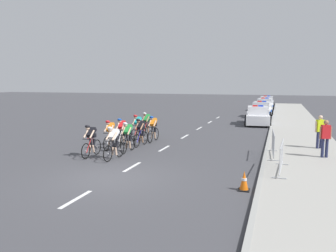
% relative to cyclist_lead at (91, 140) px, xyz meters
% --- Properties ---
extents(ground_plane, '(160.00, 160.00, 0.00)m').
position_rel_cyclist_lead_xyz_m(ground_plane, '(2.58, -2.77, -0.79)').
color(ground_plane, '#424247').
extents(sidewalk_slab, '(3.72, 60.00, 0.12)m').
position_rel_cyclist_lead_xyz_m(sidewalk_slab, '(9.46, 11.23, -0.73)').
color(sidewalk_slab, '#A3A099').
rests_on(sidewalk_slab, ground).
extents(kerb_edge, '(0.16, 60.00, 0.13)m').
position_rel_cyclist_lead_xyz_m(kerb_edge, '(7.67, 11.23, -0.72)').
color(kerb_edge, '#9E9E99').
rests_on(kerb_edge, ground).
extents(lane_markings_centre, '(0.14, 25.60, 0.01)m').
position_rel_cyclist_lead_xyz_m(lane_markings_centre, '(2.58, 6.90, -0.78)').
color(lane_markings_centre, white).
rests_on(lane_markings_centre, ground).
extents(cyclist_lead, '(0.42, 1.72, 1.56)m').
position_rel_cyclist_lead_xyz_m(cyclist_lead, '(0.00, 0.00, 0.00)').
color(cyclist_lead, black).
rests_on(cyclist_lead, ground).
extents(cyclist_second, '(0.44, 1.72, 1.56)m').
position_rel_cyclist_lead_xyz_m(cyclist_second, '(1.25, -0.16, 0.00)').
color(cyclist_second, black).
rests_on(cyclist_second, ground).
extents(cyclist_third, '(0.44, 1.72, 1.56)m').
position_rel_cyclist_lead_xyz_m(cyclist_third, '(-0.01, 1.87, 0.00)').
color(cyclist_third, black).
rests_on(cyclist_third, ground).
extents(cyclist_fourth, '(0.42, 1.72, 1.56)m').
position_rel_cyclist_lead_xyz_m(cyclist_fourth, '(1.18, 1.45, 0.00)').
color(cyclist_fourth, black).
rests_on(cyclist_fourth, ground).
extents(cyclist_fifth, '(0.44, 1.72, 1.56)m').
position_rel_cyclist_lead_xyz_m(cyclist_fifth, '(0.13, 2.89, 0.00)').
color(cyclist_fifth, black).
rests_on(cyclist_fifth, ground).
extents(cyclist_sixth, '(0.43, 1.72, 1.56)m').
position_rel_cyclist_lead_xyz_m(cyclist_sixth, '(1.15, 3.13, 0.00)').
color(cyclist_sixth, black).
rests_on(cyclist_sixth, ground).
extents(cyclist_seventh, '(0.42, 1.72, 1.56)m').
position_rel_cyclist_lead_xyz_m(cyclist_seventh, '(0.16, 4.97, 0.00)').
color(cyclist_seventh, black).
rests_on(cyclist_seventh, ground).
extents(cyclist_eighth, '(0.42, 1.72, 1.56)m').
position_rel_cyclist_lead_xyz_m(cyclist_eighth, '(1.32, 4.58, 0.00)').
color(cyclist_eighth, black).
rests_on(cyclist_eighth, ground).
extents(cyclist_ninth, '(0.44, 1.72, 1.56)m').
position_rel_cyclist_lead_xyz_m(cyclist_ninth, '(0.11, 6.52, 0.00)').
color(cyclist_ninth, black).
rests_on(cyclist_ninth, ground).
extents(police_car_nearest, '(2.27, 4.53, 1.59)m').
position_rel_cyclist_lead_xyz_m(police_car_nearest, '(6.54, 14.60, -0.11)').
color(police_car_nearest, white).
rests_on(police_car_nearest, ground).
extents(police_car_second, '(2.17, 4.48, 1.59)m').
position_rel_cyclist_lead_xyz_m(police_car_second, '(6.54, 20.97, -0.11)').
color(police_car_second, silver).
rests_on(police_car_second, ground).
extents(police_car_third, '(2.12, 4.46, 1.59)m').
position_rel_cyclist_lead_xyz_m(police_car_third, '(6.54, 27.98, -0.11)').
color(police_car_third, silver).
rests_on(police_car_third, ground).
extents(police_car_furthest, '(2.07, 4.44, 1.59)m').
position_rel_cyclist_lead_xyz_m(police_car_furthest, '(6.54, 33.86, -0.11)').
color(police_car_furthest, silver).
rests_on(police_car_furthest, ground).
extents(crowd_barrier_front, '(0.61, 2.32, 1.07)m').
position_rel_cyclist_lead_xyz_m(crowd_barrier_front, '(8.34, -0.30, -0.14)').
color(crowd_barrier_front, '#B7BABF').
rests_on(crowd_barrier_front, sidewalk_slab).
extents(crowd_barrier_middle, '(0.62, 2.32, 1.07)m').
position_rel_cyclist_lead_xyz_m(crowd_barrier_middle, '(8.00, 2.40, -0.14)').
color(crowd_barrier_middle, '#B7BABF').
rests_on(crowd_barrier_middle, sidewalk_slab).
extents(traffic_cone_near, '(0.36, 0.36, 0.64)m').
position_rel_cyclist_lead_xyz_m(traffic_cone_near, '(7.22, -2.70, -0.48)').
color(traffic_cone_near, black).
rests_on(traffic_cone_near, ground).
extents(spectator_closest, '(0.50, 0.36, 1.68)m').
position_rel_cyclist_lead_xyz_m(spectator_closest, '(10.17, 4.87, 0.30)').
color(spectator_closest, '#23284C').
rests_on(spectator_closest, sidewalk_slab).
extents(spectator_middle, '(0.52, 0.31, 1.68)m').
position_rel_cyclist_lead_xyz_m(spectator_middle, '(10.18, 2.72, 0.30)').
color(spectator_middle, '#23284C').
rests_on(spectator_middle, sidewalk_slab).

